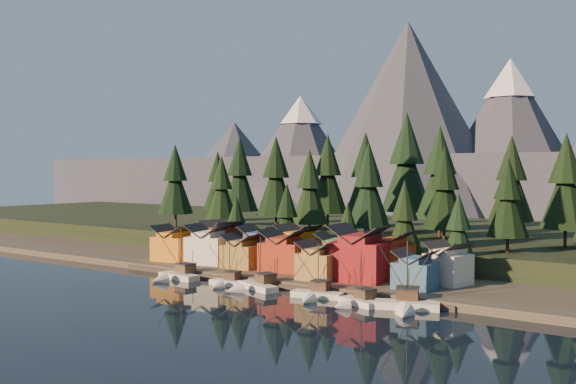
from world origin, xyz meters
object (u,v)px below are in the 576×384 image
Objects in this scene: house_back_1 at (259,244)px; house_back_0 at (222,239)px; boat_1 at (175,269)px; boat_4 at (315,288)px; boat_6 at (406,296)px; house_front_0 at (173,242)px; boat_5 at (355,294)px; house_front_1 at (208,243)px; boat_2 at (226,276)px; boat_3 at (253,279)px.

house_back_0 is at bearing 168.41° from house_back_1.
boat_4 is at bearing 6.22° from boat_1.
boat_6 is (17.74, 0.56, 0.33)m from boat_4.
house_front_0 is (-49.08, 12.81, 3.89)m from boat_4.
house_front_0 is 1.05× the size of house_back_1.
boat_6 is at bearing 28.81° from boat_5.
boat_5 is at bearing -18.16° from boat_4.
boat_1 is at bearing -91.08° from house_front_1.
boat_2 is 0.86× the size of boat_3.
boat_6 is at bearing 6.62° from boat_1.
boat_2 is 7.32m from boat_3.
boat_4 is (35.35, 0.39, -0.23)m from boat_1.
boat_6 is at bearing -31.34° from house_back_1.
boat_3 is at bearing -63.23° from house_back_1.
boat_3 is 1.10× the size of boat_5.
boat_5 is at bearing 17.08° from boat_3.
boat_6 reaches higher than house_front_1.
house_front_0 is (-34.63, 12.72, 3.83)m from boat_3.
boat_6 is at bearing -9.97° from boat_4.
boat_3 is at bearing -163.90° from boat_5.
boat_6 is (39.49, 0.05, 0.46)m from boat_2.
boat_1 is 44.29m from boat_5.
boat_5 is (23.39, -1.09, -0.04)m from boat_3.
boat_6 is 50.52m from house_back_1.
boat_4 is 1.06× the size of boat_5.
boat_1 reaches higher than house_back_1.
house_front_1 is at bearing -178.74° from boat_5.
house_front_0 is 10.32m from house_front_1.
house_front_0 reaches higher than boat_4.
boat_3 is at bearing -9.79° from boat_2.
boat_3 is 1.08× the size of house_front_1.
house_back_0 reaches higher than house_front_0.
house_back_0 is 1.15× the size of house_back_1.
boat_3 is 24.99m from house_back_1.
house_front_0 is 11.65m from house_back_0.
house_back_1 is (-6.87, 19.75, 4.23)m from boat_2.
boat_2 is 1.04× the size of house_front_0.
boat_1 is 13.63m from boat_2.
house_front_1 is (10.23, 1.26, 0.33)m from house_front_0.
house_front_1 is (-47.78, 15.07, 4.20)m from boat_5.
boat_4 reaches higher than boat_5.
boat_6 is at bearing -6.38° from boat_2.
house_front_0 is 21.78m from house_back_1.
boat_2 is at bearing -53.10° from house_front_1.
boat_6 is (32.19, 0.47, 0.26)m from boat_3.
house_front_1 reaches higher than boat_4.
house_back_1 is at bearing 16.53° from house_front_1.
boat_6 is at bearing 20.59° from boat_3.
boat_6 is 58.31m from house_front_1.
boat_2 is at bearing 159.79° from boat_6.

